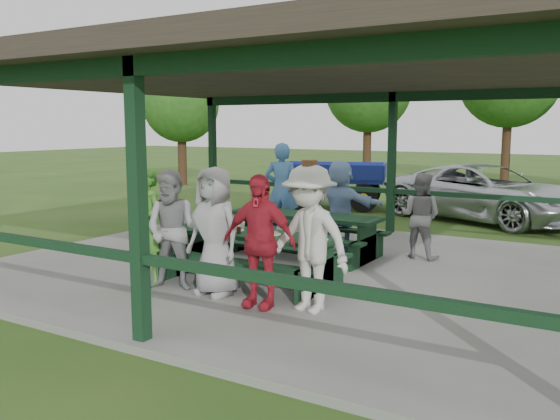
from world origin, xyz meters
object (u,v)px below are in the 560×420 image
Objects in this scene: farm_trailer at (334,184)px; contestant_white_fedora at (309,239)px; contestant_grey_left at (173,231)px; contestant_grey_mid at (215,231)px; contestant_red at (259,241)px; contestant_green at (147,226)px; picnic_table_far at (303,229)px; picnic_table_near at (250,250)px; spectator_lblue at (340,205)px; spectator_grey at (420,216)px; spectator_blue at (282,190)px; pickup_truck at (486,193)px.

contestant_white_fedora is at bearing -84.52° from farm_trailer.
contestant_grey_mid reaches higher than contestant_grey_left.
contestant_white_fedora is 0.47× the size of farm_trailer.
contestant_red is 0.42× the size of farm_trailer.
farm_trailer is at bearing 105.19° from contestant_red.
contestant_grey_mid is (1.14, 0.09, 0.01)m from contestant_green.
picnic_table_far is 1.48× the size of contestant_white_fedora.
picnic_table_near is 0.90m from contestant_grey_mid.
contestant_red is 3.72m from spectator_lblue.
contestant_white_fedora is 1.26× the size of spectator_grey.
contestant_red is (1.47, -0.06, 0.01)m from contestant_grey_left.
contestant_grey_mid reaches higher than picnic_table_far.
spectator_blue reaches higher than picnic_table_near.
farm_trailer is at bearing -95.17° from spectator_blue.
pickup_truck is at bearing 98.11° from contestant_white_fedora.
spectator_blue is (-1.46, 3.36, 0.50)m from picnic_table_near.
contestant_white_fedora is 9.09m from pickup_truck.
farm_trailer is at bearing 83.45° from contestant_grey_left.
pickup_truck reaches higher than farm_trailer.
farm_trailer is at bearing -46.91° from spectator_grey.
contestant_green is 3.88m from spectator_lblue.
contestant_green is 0.34× the size of pickup_truck.
farm_trailer is at bearing -61.29° from spectator_lblue.
contestant_grey_left is at bearing -128.37° from picnic_table_near.
spectator_blue is at bearing 115.84° from contestant_grey_mid.
pickup_truck is at bearing -84.31° from spectator_grey.
contestant_grey_mid is 1.04× the size of spectator_lblue.
picnic_table_near is at bearing 94.11° from contestant_grey_mid.
spectator_grey is (0.89, 3.80, -0.11)m from contestant_red.
picnic_table_near is at bearing -84.32° from picnic_table_far.
picnic_table_far is 1.61× the size of contestant_green.
spectator_lblue is (-0.59, 3.68, -0.01)m from contestant_red.
contestant_grey_left is (-0.70, -0.89, 0.37)m from picnic_table_near.
contestant_green is 9.61m from pickup_truck.
contestant_grey_left is at bearing 172.72° from contestant_red.
picnic_table_near is at bearing -168.91° from pickup_truck.
spectator_grey is at bearing 59.92° from picnic_table_near.
contestant_red reaches higher than spectator_lblue.
spectator_lblue is at bearing 10.06° from spectator_grey.
contestant_grey_left is 0.86× the size of spectator_blue.
spectator_grey is 0.37× the size of farm_trailer.
picnic_table_far is at bearing 100.31° from contestant_grey_mid.
picnic_table_far is at bearing 113.45° from spectator_blue.
contestant_grey_mid reaches higher than contestant_green.
contestant_white_fedora is (2.58, 0.11, 0.05)m from contestant_green.
pickup_truck is at bearing 73.89° from picnic_table_far.
farm_trailer is (-2.55, 6.54, 0.12)m from picnic_table_far.
spectator_grey is at bearing 39.01° from contestant_grey_left.
contestant_grey_mid is 9.26m from pickup_truck.
contestant_grey_mid is at bearing -93.01° from picnic_table_near.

